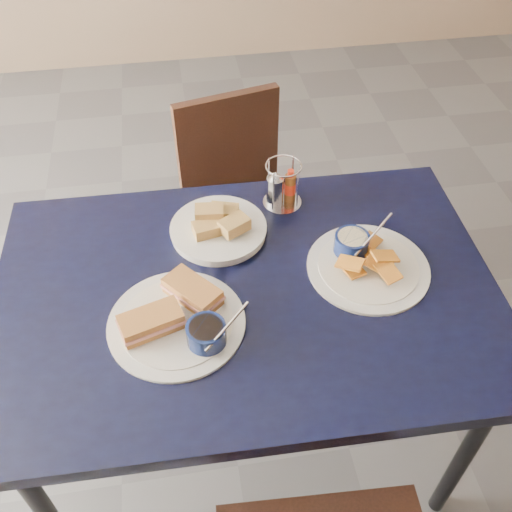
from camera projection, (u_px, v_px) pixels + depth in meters
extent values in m
plane|color=#505055|center=(226.00, 383.00, 2.07)|extent=(6.00, 6.00, 0.00)
cube|color=black|center=(247.00, 294.00, 1.42)|extent=(1.26, 0.86, 0.04)
cylinder|color=black|center=(466.00, 453.00, 1.52)|extent=(0.04, 0.04, 0.71)
cylinder|color=black|center=(70.00, 312.00, 1.85)|extent=(0.04, 0.04, 0.71)
cylinder|color=black|center=(387.00, 273.00, 1.97)|extent=(0.04, 0.04, 0.71)
cube|color=black|center=(245.00, 218.00, 2.12)|extent=(0.45, 0.44, 0.04)
cylinder|color=black|center=(211.00, 288.00, 2.15)|extent=(0.03, 0.03, 0.37)
cylinder|color=black|center=(292.00, 278.00, 2.18)|extent=(0.03, 0.03, 0.37)
cylinder|color=black|center=(204.00, 235.00, 2.35)|extent=(0.03, 0.03, 0.37)
cylinder|color=black|center=(277.00, 227.00, 2.38)|extent=(0.03, 0.03, 0.37)
cube|color=black|center=(238.00, 143.00, 2.07)|extent=(0.38, 0.12, 0.40)
cylinder|color=white|center=(177.00, 323.00, 1.32)|extent=(0.32, 0.32, 0.01)
cylinder|color=white|center=(176.00, 322.00, 1.32)|extent=(0.26, 0.26, 0.00)
cube|color=#B47A40|center=(151.00, 322.00, 1.29)|extent=(0.15, 0.11, 0.04)
cube|color=tan|center=(151.00, 323.00, 1.29)|extent=(0.16, 0.12, 0.01)
cube|color=#B47A40|center=(192.00, 291.00, 1.35)|extent=(0.14, 0.15, 0.04)
cube|color=tan|center=(193.00, 293.00, 1.36)|extent=(0.15, 0.16, 0.01)
cylinder|color=#0A143A|center=(206.00, 334.00, 1.26)|extent=(0.09, 0.09, 0.05)
cylinder|color=black|center=(206.00, 329.00, 1.25)|extent=(0.08, 0.08, 0.01)
cylinder|color=silver|center=(227.00, 326.00, 1.22)|extent=(0.11, 0.07, 0.08)
cylinder|color=white|center=(368.00, 267.00, 1.45)|extent=(0.31, 0.31, 0.01)
cylinder|color=white|center=(368.00, 266.00, 1.44)|extent=(0.26, 0.26, 0.00)
cube|color=orange|center=(373.00, 256.00, 1.46)|extent=(0.07, 0.08, 0.02)
cube|color=orange|center=(352.00, 269.00, 1.42)|extent=(0.06, 0.08, 0.01)
cube|color=orange|center=(378.00, 267.00, 1.42)|extent=(0.08, 0.07, 0.03)
cube|color=orange|center=(370.00, 244.00, 1.47)|extent=(0.08, 0.08, 0.03)
cube|color=orange|center=(388.00, 274.00, 1.39)|extent=(0.06, 0.08, 0.02)
cube|color=orange|center=(350.00, 265.00, 1.41)|extent=(0.08, 0.07, 0.02)
cube|color=orange|center=(384.00, 259.00, 1.42)|extent=(0.07, 0.05, 0.02)
cylinder|color=#0A143A|center=(352.00, 243.00, 1.46)|extent=(0.09, 0.09, 0.05)
cylinder|color=beige|center=(352.00, 239.00, 1.45)|extent=(0.08, 0.08, 0.01)
cylinder|color=silver|center=(373.00, 235.00, 1.42)|extent=(0.11, 0.07, 0.08)
cylinder|color=white|center=(219.00, 231.00, 1.53)|extent=(0.25, 0.25, 0.02)
cylinder|color=white|center=(218.00, 228.00, 1.53)|extent=(0.21, 0.21, 0.00)
cube|color=tan|center=(208.00, 229.00, 1.50)|extent=(0.08, 0.06, 0.03)
cube|color=tan|center=(224.00, 213.00, 1.53)|extent=(0.09, 0.07, 0.03)
cube|color=tan|center=(234.00, 225.00, 1.49)|extent=(0.09, 0.08, 0.03)
cube|color=tan|center=(209.00, 213.00, 1.51)|extent=(0.08, 0.06, 0.03)
cylinder|color=silver|center=(282.00, 202.00, 1.62)|extent=(0.11, 0.11, 0.01)
cylinder|color=silver|center=(292.00, 175.00, 1.60)|extent=(0.01, 0.01, 0.13)
cylinder|color=silver|center=(269.00, 177.00, 1.60)|extent=(0.01, 0.01, 0.13)
cylinder|color=silver|center=(273.00, 192.00, 1.55)|extent=(0.01, 0.01, 0.13)
cylinder|color=silver|center=(297.00, 190.00, 1.56)|extent=(0.01, 0.01, 0.13)
torus|color=silver|center=(284.00, 166.00, 1.53)|extent=(0.10, 0.10, 0.00)
cylinder|color=silver|center=(275.00, 191.00, 1.59)|extent=(0.05, 0.05, 0.08)
cone|color=silver|center=(275.00, 175.00, 1.55)|extent=(0.04, 0.04, 0.02)
cylinder|color=brown|center=(290.00, 188.00, 1.60)|extent=(0.03, 0.03, 0.08)
cylinder|color=#B9210A|center=(290.00, 188.00, 1.60)|extent=(0.03, 0.03, 0.03)
cylinder|color=#B9210A|center=(291.00, 173.00, 1.56)|extent=(0.02, 0.02, 0.02)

